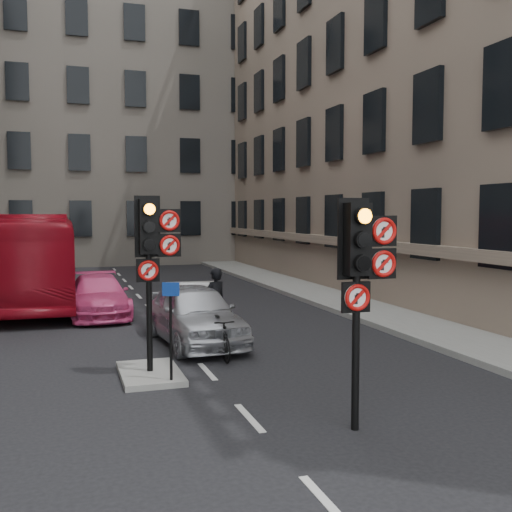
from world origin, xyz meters
TOP-DOWN VIEW (x-y plane):
  - ground at (0.00, 0.00)m, footprint 120.00×120.00m
  - pavement_right at (7.20, 12.00)m, footprint 3.00×50.00m
  - centre_island at (-1.20, 5.00)m, footprint 1.20×2.00m
  - building_far at (0.00, 38.00)m, footprint 30.00×14.00m
  - signal_near at (1.49, 0.99)m, footprint 0.91×0.40m
  - signal_far at (-1.11, 4.99)m, footprint 0.91×0.40m
  - car_silver at (0.32, 7.79)m, footprint 2.19×4.66m
  - car_white at (0.64, 9.46)m, footprint 1.66×4.13m
  - car_pink at (-1.80, 12.80)m, footprint 1.94×4.55m
  - bus_red at (-3.86, 16.65)m, footprint 2.91×11.87m
  - motorcycle at (0.55, 6.00)m, footprint 0.48×1.64m
  - motorcyclist at (1.07, 8.59)m, footprint 0.80×0.68m
  - info_sign at (-0.90, 4.18)m, footprint 0.32×0.15m

SIDE VIEW (x-z plane):
  - ground at x=0.00m, z-range 0.00..0.00m
  - centre_island at x=-1.20m, z-range 0.00..0.12m
  - pavement_right at x=7.20m, z-range 0.00..0.16m
  - motorcycle at x=0.55m, z-range 0.00..0.98m
  - car_pink at x=-1.80m, z-range 0.00..1.31m
  - car_white at x=0.64m, z-range 0.00..1.33m
  - car_silver at x=0.32m, z-range 0.00..1.54m
  - motorcyclist at x=1.07m, z-range 0.00..1.86m
  - info_sign at x=-0.90m, z-range 0.40..2.30m
  - bus_red at x=-3.86m, z-range 0.00..3.30m
  - signal_near at x=1.49m, z-range 0.79..4.37m
  - signal_far at x=-1.11m, z-range 0.91..4.49m
  - building_far at x=0.00m, z-range 0.00..20.00m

